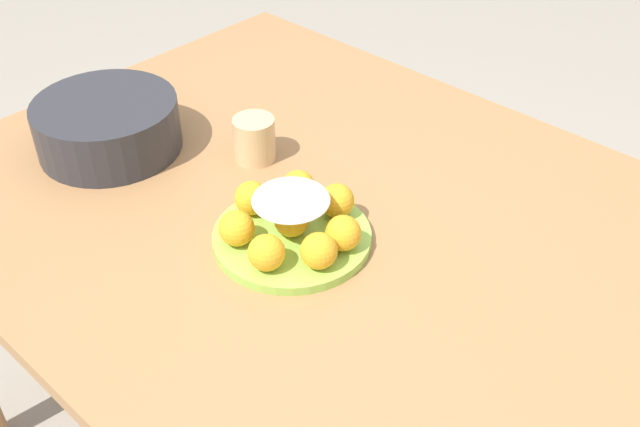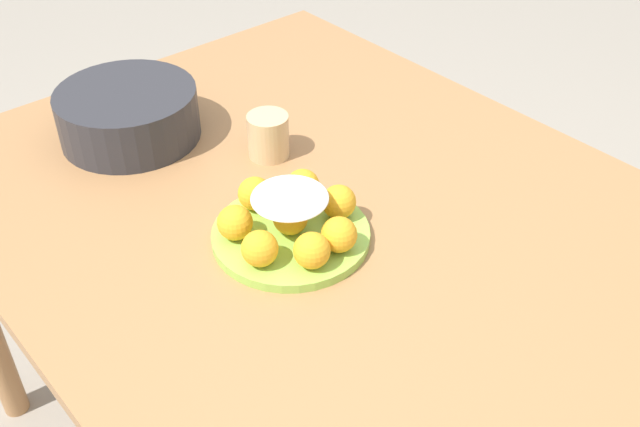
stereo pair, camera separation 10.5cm
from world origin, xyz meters
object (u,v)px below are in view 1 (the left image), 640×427
object	(u,v)px
cake_plate	(292,224)
cup_far	(254,139)
dining_table	(346,263)
serving_bowl	(107,124)

from	to	relation	value
cake_plate	cup_far	size ratio (longest dim) A/B	3.08
cake_plate	cup_far	xyz separation A→B (m)	(0.22, -0.13, 0.01)
dining_table	cake_plate	xyz separation A→B (m)	(0.04, 0.09, 0.12)
cake_plate	serving_bowl	xyz separation A→B (m)	(0.45, 0.04, 0.02)
dining_table	serving_bowl	distance (m)	0.52
cake_plate	serving_bowl	size ratio (longest dim) A/B	0.96
dining_table	serving_bowl	size ratio (longest dim) A/B	5.52
cup_far	dining_table	bearing A→B (deg)	172.70
dining_table	serving_bowl	xyz separation A→B (m)	(0.49, 0.13, 0.14)
dining_table	cup_far	distance (m)	0.29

